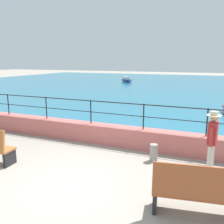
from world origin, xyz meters
The scene contains 8 objects.
ground_plane centered at (0.00, 0.00, 0.00)m, with size 120.00×120.00×0.00m, color gray.
promenade_wall centered at (0.00, 3.20, 0.35)m, with size 20.00×0.56×0.70m, color #BC605B.
railing centered at (0.00, 3.20, 1.33)m, with size 18.44×0.04×0.90m.
lake_water centered at (0.00, 25.84, 0.03)m, with size 64.00×44.32×0.06m, color #236B89.
bench_far centered at (3.04, -0.14, 0.56)m, with size 1.77×0.83×1.13m.
person_walking centered at (3.25, 2.01, 0.98)m, with size 0.38×0.57×1.75m.
bollard centered at (1.63, 2.26, 0.27)m, with size 0.24×0.24×0.54m, color gray.
boat_4 centered at (-8.21, 27.53, 0.33)m, with size 2.32×2.19×0.76m.
Camera 1 is at (3.20, -4.75, 3.05)m, focal length 39.15 mm.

